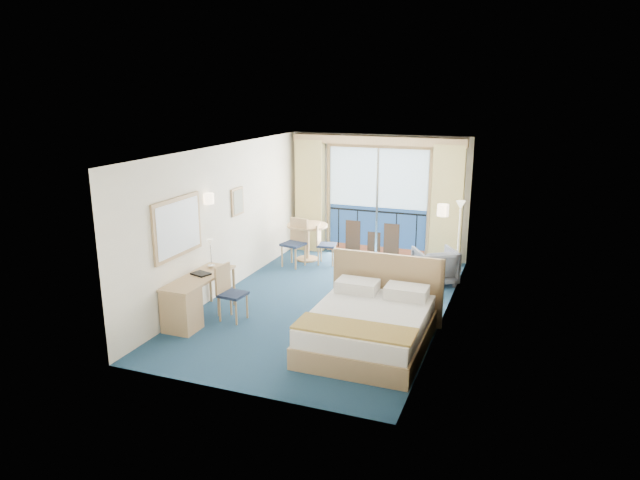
{
  "coord_description": "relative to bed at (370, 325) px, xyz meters",
  "views": [
    {
      "loc": [
        3.21,
        -8.85,
        3.69
      ],
      "look_at": [
        -0.22,
        0.2,
        1.08
      ],
      "focal_mm": 32.0,
      "sensor_mm": 36.0,
      "label": 1
    }
  ],
  "objects": [
    {
      "name": "sconce_left",
      "position": [
        -3.1,
        0.78,
        1.53
      ],
      "size": [
        0.18,
        0.18,
        0.18
      ],
      "primitive_type": "cylinder",
      "color": "beige",
      "rests_on": "room_walls"
    },
    {
      "name": "wall_print",
      "position": [
        -3.13,
        1.83,
        1.28
      ],
      "size": [
        0.04,
        0.42,
        0.52
      ],
      "color": "tan",
      "rests_on": "room_walls"
    },
    {
      "name": "round_table",
      "position": [
        -2.47,
        3.69,
        0.28
      ],
      "size": [
        0.88,
        0.88,
        0.79
      ],
      "color": "tan",
      "rests_on": "ground"
    },
    {
      "name": "desk",
      "position": [
        -2.88,
        -0.39,
        0.08
      ],
      "size": [
        0.52,
        1.52,
        0.71
      ],
      "color": "tan",
      "rests_on": "ground"
    },
    {
      "name": "mirror",
      "position": [
        -3.13,
        -0.12,
        1.23
      ],
      "size": [
        0.05,
        1.25,
        0.95
      ],
      "color": "tan",
      "rests_on": "room_walls"
    },
    {
      "name": "pelmet",
      "position": [
        -1.16,
        4.48,
        2.26
      ],
      "size": [
        3.8,
        0.25,
        0.18
      ],
      "primitive_type": "cube",
      "color": "tan",
      "rests_on": "room_walls"
    },
    {
      "name": "bed",
      "position": [
        0.0,
        0.0,
        0.0
      ],
      "size": [
        1.8,
        2.14,
        1.13
      ],
      "color": "tan",
      "rests_on": "ground"
    },
    {
      "name": "balcony_door",
      "position": [
        -1.16,
        4.6,
        0.83
      ],
      "size": [
        2.36,
        0.03,
        2.52
      ],
      "color": "navy",
      "rests_on": "room_walls"
    },
    {
      "name": "floor_lamp",
      "position": [
        0.72,
        4.02,
        0.8
      ],
      "size": [
        0.2,
        0.2,
        1.48
      ],
      "color": "silver",
      "rests_on": "ground"
    },
    {
      "name": "table_chair_b",
      "position": [
        -2.55,
        3.23,
        0.25
      ],
      "size": [
        0.51,
        0.52,
        1.0
      ],
      "rotation": [
        0.0,
        0.0,
        -0.21
      ],
      "color": "#1B2641",
      "rests_on": "ground"
    },
    {
      "name": "sconce_right",
      "position": [
        0.78,
        1.23,
        1.53
      ],
      "size": [
        0.18,
        0.18,
        0.18
      ],
      "primitive_type": "cylinder",
      "color": "beige",
      "rests_on": "room_walls"
    },
    {
      "name": "floor",
      "position": [
        -1.16,
        1.38,
        -0.32
      ],
      "size": [
        6.5,
        6.5,
        0.0
      ],
      "primitive_type": "plane",
      "color": "navy",
      "rests_on": "ground"
    },
    {
      "name": "room_walls",
      "position": [
        -1.16,
        1.38,
        1.46
      ],
      "size": [
        4.04,
        6.54,
        2.72
      ],
      "color": "silver",
      "rests_on": "ground"
    },
    {
      "name": "curtain_left",
      "position": [
        -2.71,
        4.45,
        0.96
      ],
      "size": [
        0.65,
        0.22,
        2.55
      ],
      "primitive_type": "cube",
      "color": "#D7C176",
      "rests_on": "room_walls"
    },
    {
      "name": "nightstand",
      "position": [
        0.63,
        1.23,
        -0.06
      ],
      "size": [
        0.4,
        0.38,
        0.52
      ],
      "primitive_type": "cube",
      "color": "tan",
      "rests_on": "ground"
    },
    {
      "name": "phone",
      "position": [
        0.65,
        1.2,
        0.24
      ],
      "size": [
        0.2,
        0.17,
        0.08
      ],
      "primitive_type": "cube",
      "rotation": [
        0.0,
        0.0,
        0.23
      ],
      "color": "white",
      "rests_on": "nightstand"
    },
    {
      "name": "table_chair_a",
      "position": [
        -2.04,
        3.52,
        0.18
      ],
      "size": [
        0.44,
        0.44,
        0.88
      ],
      "rotation": [
        0.0,
        0.0,
        1.74
      ],
      "color": "#1B2641",
      "rests_on": "ground"
    },
    {
      "name": "desk_chair",
      "position": [
        -2.42,
        0.15,
        0.2
      ],
      "size": [
        0.43,
        0.43,
        0.91
      ],
      "rotation": [
        0.0,
        0.0,
        1.48
      ],
      "color": "#1B2641",
      "rests_on": "ground"
    },
    {
      "name": "desk_lamp",
      "position": [
        -2.95,
        0.52,
        0.75
      ],
      "size": [
        0.13,
        0.13,
        0.47
      ],
      "color": "silver",
      "rests_on": "desk"
    },
    {
      "name": "curtain_right",
      "position": [
        0.39,
        4.45,
        0.96
      ],
      "size": [
        0.65,
        0.22,
        2.55
      ],
      "primitive_type": "cube",
      "color": "#D7C176",
      "rests_on": "room_walls"
    },
    {
      "name": "armchair",
      "position": [
        0.42,
        3.13,
        0.03
      ],
      "size": [
        1.02,
        1.03,
        0.69
      ],
      "primitive_type": "imported",
      "rotation": [
        0.0,
        0.0,
        3.67
      ],
      "color": "#434752",
      "rests_on": "ground"
    },
    {
      "name": "folder",
      "position": [
        -2.91,
        0.13,
        0.41
      ],
      "size": [
        0.34,
        0.29,
        0.03
      ],
      "primitive_type": "cube",
      "rotation": [
        0.0,
        0.0,
        -0.3
      ],
      "color": "black",
      "rests_on": "desk"
    }
  ]
}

